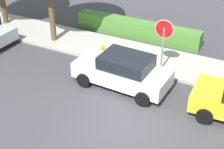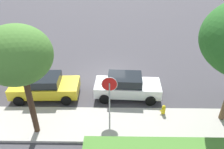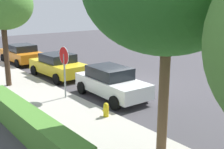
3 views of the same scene
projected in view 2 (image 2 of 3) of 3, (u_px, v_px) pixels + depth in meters
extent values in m
plane|color=#423F44|center=(108.00, 76.00, 16.64)|extent=(60.00, 60.00, 0.00)
cube|color=#B2ADA3|center=(105.00, 124.00, 12.02)|extent=(32.00, 2.67, 0.14)
cylinder|color=gray|center=(110.00, 100.00, 12.17)|extent=(0.08, 0.08, 2.25)
cylinder|color=white|center=(109.00, 84.00, 11.64)|extent=(0.87, 0.02, 0.87)
cylinder|color=red|center=(109.00, 84.00, 11.64)|extent=(0.82, 0.03, 0.82)
cube|color=white|center=(128.00, 88.00, 14.09)|extent=(4.26, 1.93, 0.68)
cube|color=black|center=(125.00, 80.00, 13.78)|extent=(2.19, 1.62, 0.55)
cylinder|color=black|center=(104.00, 99.00, 13.58)|extent=(0.65, 0.25, 0.64)
cylinder|color=black|center=(107.00, 84.00, 15.07)|extent=(0.65, 0.25, 0.64)
cylinder|color=black|center=(150.00, 101.00, 13.43)|extent=(0.65, 0.25, 0.64)
cylinder|color=black|center=(148.00, 85.00, 14.92)|extent=(0.65, 0.25, 0.64)
cube|color=yellow|center=(46.00, 88.00, 14.07)|extent=(4.34, 2.03, 0.68)
cube|color=black|center=(44.00, 80.00, 13.77)|extent=(2.01, 1.73, 0.51)
cylinder|color=black|center=(19.00, 101.00, 13.40)|extent=(0.65, 0.24, 0.64)
cylinder|color=black|center=(28.00, 84.00, 15.03)|extent=(0.65, 0.24, 0.64)
cylinder|color=black|center=(66.00, 100.00, 13.45)|extent=(0.65, 0.24, 0.64)
cylinder|color=black|center=(71.00, 84.00, 15.08)|extent=(0.65, 0.24, 0.64)
cylinder|color=#422D1E|center=(32.00, 108.00, 10.74)|extent=(0.29, 0.29, 3.30)
ellipsoid|color=#4C8433|center=(17.00, 55.00, 9.42)|extent=(3.10, 3.10, 2.64)
cylinder|color=gold|center=(163.00, 111.00, 12.62)|extent=(0.22, 0.22, 0.55)
sphere|color=gold|center=(164.00, 107.00, 12.45)|extent=(0.21, 0.21, 0.21)
cylinder|color=gold|center=(161.00, 111.00, 12.59)|extent=(0.08, 0.09, 0.09)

